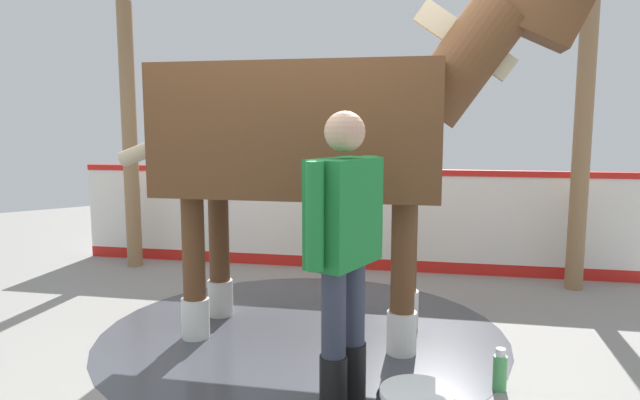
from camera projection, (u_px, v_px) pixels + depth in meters
The scene contains 8 objects.
ground_plane at pixel (278, 353), 3.83m from camera, with size 16.00×16.00×0.02m, color gray.
wet_patch at pixel (303, 332), 4.19m from camera, with size 2.97×2.97×0.00m, color #42444C.
barrier_wall at pixel (343, 222), 6.01m from camera, with size 4.10×4.40×1.07m.
roof_post_near at pixel (582, 139), 5.13m from camera, with size 0.16×0.16×2.79m, color olive.
roof_post_far at pixel (130, 137), 5.99m from camera, with size 0.16×0.16×2.79m, color olive.
horse at pixel (318, 135), 3.97m from camera, with size 2.39×2.55×2.55m.
handler at pixel (344, 242), 2.99m from camera, with size 0.62×0.37×1.60m.
bottle_spray at pixel (500, 371), 3.26m from camera, with size 0.08×0.08×0.25m.
Camera 1 is at (-1.91, -3.13, 1.53)m, focal length 31.69 mm.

